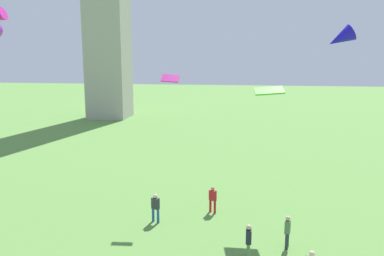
# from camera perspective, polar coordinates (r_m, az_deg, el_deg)

# --- Properties ---
(person_2) EXTENTS (0.52, 0.44, 1.72)m
(person_2) POSITION_cam_1_polar(r_m,az_deg,el_deg) (24.01, -5.17, -10.93)
(person_2) COLOR #235693
(person_2) RESTS_ON ground_plane
(person_3) EXTENTS (0.35, 0.52, 1.72)m
(person_3) POSITION_cam_1_polar(r_m,az_deg,el_deg) (21.54, 13.31, -13.81)
(person_3) COLOR #2D3338
(person_3) RESTS_ON ground_plane
(person_4) EXTENTS (0.26, 0.54, 1.75)m
(person_4) POSITION_cam_1_polar(r_m,az_deg,el_deg) (20.16, 7.97, -15.33)
(person_4) COLOR #51754C
(person_4) RESTS_ON ground_plane
(person_5) EXTENTS (0.50, 0.46, 1.66)m
(person_5) POSITION_cam_1_polar(r_m,az_deg,el_deg) (25.30, 2.93, -9.82)
(person_5) COLOR red
(person_5) RESTS_ON ground_plane
(kite_flying_1) EXTENTS (1.10, 0.70, 0.51)m
(kite_flying_1) POSITION_cam_1_polar(r_m,az_deg,el_deg) (25.47, -3.08, 7.02)
(kite_flying_1) COLOR #BA1D85
(kite_flying_3) EXTENTS (1.53, 0.97, 1.33)m
(kite_flying_3) POSITION_cam_1_polar(r_m,az_deg,el_deg) (21.73, 20.19, 11.79)
(kite_flying_3) COLOR #1C12C2
(kite_flying_4) EXTENTS (1.80, 1.27, 0.51)m
(kite_flying_4) POSITION_cam_1_polar(r_m,az_deg,el_deg) (24.49, 10.82, 5.19)
(kite_flying_4) COLOR #50C82F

